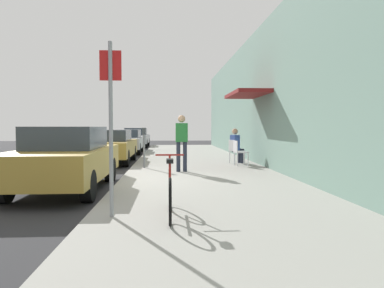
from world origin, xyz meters
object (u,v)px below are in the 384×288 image
object	(u,v)px
parked_car_2	(126,141)
seated_patron_1	(236,145)
cafe_chair_0	(239,151)
parked_car_0	(66,158)
parked_car_3	(136,137)
parked_car_1	(110,146)
pedestrian_standing	(182,138)
parking_meter	(144,144)
cafe_chair_1	(235,150)
bicycle_0	(170,193)
street_sign	(111,115)

from	to	relation	value
parked_car_2	seated_patron_1	distance (m)	8.63
seated_patron_1	cafe_chair_0	bearing A→B (deg)	-94.22
parked_car_0	cafe_chair_0	distance (m)	6.26
parked_car_0	cafe_chair_0	world-z (taller)	parked_car_0
parked_car_3	parked_car_1	bearing A→B (deg)	-90.00
cafe_chair_0	pedestrian_standing	world-z (taller)	pedestrian_standing
parked_car_1	parking_meter	size ratio (longest dim) A/B	3.33
parked_car_0	parked_car_3	distance (m)	18.33
parked_car_2	cafe_chair_1	bearing A→B (deg)	-56.07
bicycle_0	pedestrian_standing	size ratio (longest dim) A/B	1.01
parked_car_1	parking_meter	xyz separation A→B (m)	(1.55, -2.81, 0.18)
parked_car_0	street_sign	world-z (taller)	street_sign
parked_car_0	pedestrian_standing	bearing A→B (deg)	41.19
parked_car_0	parking_meter	world-z (taller)	parked_car_0
parked_car_0	cafe_chair_1	bearing A→B (deg)	45.08
street_sign	cafe_chair_0	size ratio (longest dim) A/B	2.99
street_sign	pedestrian_standing	size ratio (longest dim) A/B	1.53
parked_car_3	street_sign	world-z (taller)	street_sign
parked_car_3	bicycle_0	bearing A→B (deg)	-83.69
street_sign	pedestrian_standing	distance (m)	5.64
parked_car_0	parking_meter	distance (m)	3.89
parked_car_0	parked_car_3	size ratio (longest dim) A/B	1.00
seated_patron_1	pedestrian_standing	world-z (taller)	pedestrian_standing
street_sign	cafe_chair_1	size ratio (longest dim) A/B	2.99
bicycle_0	pedestrian_standing	bearing A→B (deg)	86.08
cafe_chair_0	cafe_chair_1	xyz separation A→B (m)	(0.00, 0.80, 0.00)
parked_car_3	parking_meter	distance (m)	14.85
bicycle_0	pedestrian_standing	distance (m)	5.56
parked_car_1	seated_patron_1	distance (m)	5.10
seated_patron_1	pedestrian_standing	bearing A→B (deg)	-130.97
cafe_chair_0	seated_patron_1	size ratio (longest dim) A/B	0.67
parking_meter	cafe_chair_1	world-z (taller)	parking_meter
parked_car_3	bicycle_0	size ratio (longest dim) A/B	2.57
bicycle_0	seated_patron_1	size ratio (longest dim) A/B	1.33
street_sign	cafe_chair_0	distance (m)	7.88
parked_car_3	seated_patron_1	distance (m)	14.34
parked_car_3	pedestrian_standing	xyz separation A→B (m)	(2.75, -15.93, 0.40)
parked_car_1	cafe_chair_1	size ratio (longest dim) A/B	5.06
parked_car_2	parked_car_3	bearing A→B (deg)	90.00
parked_car_0	cafe_chair_0	size ratio (longest dim) A/B	5.06
bicycle_0	cafe_chair_0	size ratio (longest dim) A/B	1.97
parking_meter	seated_patron_1	xyz separation A→B (m)	(3.31, 1.28, -0.07)
street_sign	pedestrian_standing	world-z (taller)	street_sign
parked_car_2	parking_meter	size ratio (longest dim) A/B	3.33
parked_car_0	parked_car_1	world-z (taller)	parked_car_0
parking_meter	street_sign	size ratio (longest dim) A/B	0.51
parking_meter	cafe_chair_1	bearing A→B (deg)	21.07
parking_meter	seated_patron_1	world-z (taller)	parking_meter
parked_car_0	seated_patron_1	distance (m)	6.86
street_sign	seated_patron_1	distance (m)	8.63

